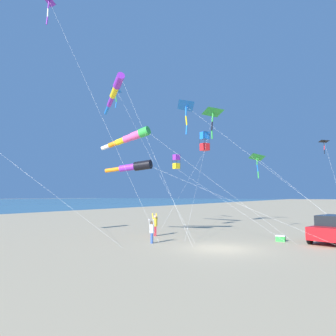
% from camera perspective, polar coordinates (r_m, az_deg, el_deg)
% --- Properties ---
extents(ground_plane, '(600.00, 600.00, 0.00)m').
position_cam_1_polar(ground_plane, '(19.45, 9.56, -14.42)').
color(ground_plane, tan).
extents(parked_car, '(2.94, 4.63, 1.85)m').
position_cam_1_polar(parked_car, '(23.87, 28.09, -9.85)').
color(parked_car, red).
rests_on(parked_car, ground_plane).
extents(cooler_box, '(0.62, 0.42, 0.42)m').
position_cam_1_polar(cooler_box, '(23.40, 20.03, -12.07)').
color(cooler_box, green).
rests_on(cooler_box, ground_plane).
extents(person_adult_flyer, '(0.63, 0.63, 1.78)m').
position_cam_1_polar(person_adult_flyer, '(24.89, -2.39, -10.19)').
color(person_adult_flyer, '#B72833').
rests_on(person_adult_flyer, ground_plane).
extents(person_child_green_jacket, '(0.49, 0.56, 1.60)m').
position_cam_1_polar(person_child_green_jacket, '(21.16, -2.98, -11.34)').
color(person_child_green_jacket, '#335199').
rests_on(person_child_green_jacket, ground_plane).
extents(kite_windsock_green_low_center, '(11.95, 5.01, 13.17)m').
position_cam_1_polar(kite_windsock_green_low_center, '(28.13, -9.75, 13.86)').
color(kite_windsock_green_low_center, purple).
rests_on(kite_windsock_green_low_center, ground_plane).
extents(kite_delta_purple_drifting, '(8.41, 3.95, 6.98)m').
position_cam_1_polar(kite_delta_purple_drifting, '(29.02, 16.15, 1.85)').
color(kite_delta_purple_drifting, green).
rests_on(kite_delta_purple_drifting, ground_plane).
extents(kite_delta_blue_topmost, '(15.42, 2.12, 12.61)m').
position_cam_1_polar(kite_delta_blue_topmost, '(31.31, 3.47, 11.30)').
color(kite_delta_blue_topmost, blue).
rests_on(kite_delta_blue_topmost, ground_plane).
extents(kite_windsock_long_streamer_right, '(13.85, 3.68, 8.32)m').
position_cam_1_polar(kite_windsock_long_streamer_right, '(23.86, -6.85, 5.65)').
color(kite_windsock_long_streamer_right, green).
rests_on(kite_windsock_long_streamer_right, ground_plane).
extents(kite_delta_long_streamer_left, '(10.61, 2.60, 19.71)m').
position_cam_1_polar(kite_delta_long_streamer_left, '(30.73, -20.95, 26.81)').
color(kite_delta_long_streamer_left, purple).
rests_on(kite_delta_long_streamer_left, ground_plane).
extents(kite_box_rainbow_low_near, '(10.74, 3.77, 7.08)m').
position_cam_1_polar(kite_box_rainbow_low_near, '(29.45, 1.56, 1.16)').
color(kite_box_rainbow_low_near, purple).
rests_on(kite_box_rainbow_low_near, ground_plane).
extents(kite_delta_red_high_left, '(2.79, 10.23, 9.12)m').
position_cam_1_polar(kite_delta_red_high_left, '(36.82, 26.80, 4.34)').
color(kite_delta_red_high_left, black).
rests_on(kite_delta_red_high_left, ground_plane).
extents(kite_windsock_orange_high_right, '(17.19, 2.08, 6.00)m').
position_cam_1_polar(kite_windsock_orange_high_right, '(25.03, -6.15, 0.26)').
color(kite_windsock_orange_high_right, black).
rests_on(kite_windsock_orange_high_right, ground_plane).
extents(kite_delta_striped_overhead, '(3.04, 11.06, 12.36)m').
position_cam_1_polar(kite_delta_striped_overhead, '(33.24, 8.29, 10.06)').
color(kite_delta_striped_overhead, green).
rests_on(kite_delta_striped_overhead, ground_plane).
extents(kite_box_teal_far_right, '(1.05, 9.08, 10.00)m').
position_cam_1_polar(kite_box_teal_far_right, '(33.61, 6.76, 4.90)').
color(kite_box_teal_far_right, blue).
rests_on(kite_box_teal_far_right, ground_plane).
extents(kite_delta_checkered_midright, '(12.91, 6.83, 14.77)m').
position_cam_1_polar(kite_delta_checkered_midright, '(34.68, -9.40, 13.90)').
color(kite_delta_checkered_midright, blue).
rests_on(kite_delta_checkered_midright, ground_plane).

